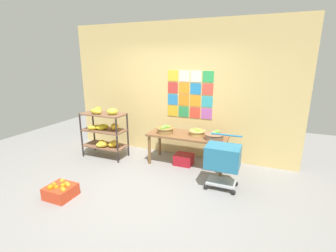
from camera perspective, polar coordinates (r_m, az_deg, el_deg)
ground at (r=4.32m, az=-6.50°, el=-14.25°), size 9.47×9.47×0.00m
back_wall_with_art at (r=5.40m, az=2.22°, el=8.17°), size 5.14×0.07×2.90m
banana_shelf_unit at (r=5.52m, az=-14.62°, el=-0.82°), size 0.97×0.49×1.13m
display_table at (r=4.97m, az=4.61°, el=-2.82°), size 1.61×0.64×0.66m
fruit_basket_back_right at (r=4.99m, az=-0.69°, el=-0.80°), size 0.35×0.35×0.17m
fruit_basket_back_left at (r=4.92m, az=6.83°, el=-1.45°), size 0.34×0.34×0.12m
fruit_basket_centre at (r=4.68m, az=10.75°, el=-2.28°), size 0.37×0.37×0.18m
produce_crate_under_table at (r=5.14m, az=3.70°, el=-7.78°), size 0.36×0.32×0.22m
orange_crate_foreground at (r=4.35m, az=-23.77°, el=-13.67°), size 0.42×0.40×0.25m
shopping_cart at (r=4.18m, az=12.66°, el=-7.41°), size 0.56×0.46×0.89m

